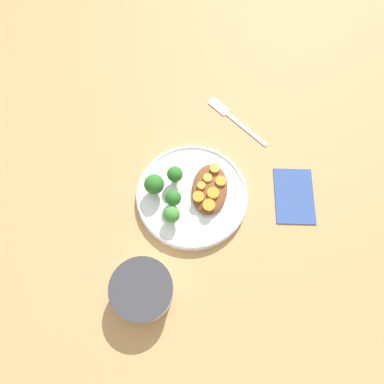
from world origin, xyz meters
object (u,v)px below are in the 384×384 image
object	(u,v)px
plate	(192,195)
napkin	(294,196)
fork	(232,117)
dip_bowl	(142,290)

from	to	relation	value
plate	napkin	xyz separation A→B (m)	(0.03, -0.24, -0.01)
fork	napkin	bearing A→B (deg)	167.19
dip_bowl	napkin	world-z (taller)	dip_bowl
plate	fork	xyz separation A→B (m)	(0.23, -0.08, -0.01)
fork	plate	bearing A→B (deg)	109.70
plate	dip_bowl	bearing A→B (deg)	161.71
fork	napkin	distance (m)	0.25
plate	fork	size ratio (longest dim) A/B	1.59
plate	dip_bowl	distance (m)	0.24
dip_bowl	napkin	size ratio (longest dim) A/B	0.88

